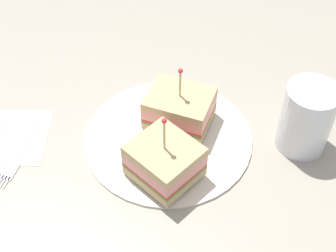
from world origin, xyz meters
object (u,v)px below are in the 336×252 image
drink_glass (306,121)px  napkin (14,136)px  sandwich_half_back (161,161)px  fork (16,159)px  sandwich_half_front (180,108)px  plate (168,137)px

drink_glass → napkin: 42.25cm
drink_glass → napkin: (1.61, -41.97, -4.50)cm
sandwich_half_back → fork: size_ratio=0.87×
sandwich_half_front → sandwich_half_back: 10.43cm
plate → napkin: bearing=-87.3°
plate → fork: (5.37, -21.27, -0.23)cm
plate → drink_glass: size_ratio=2.37×
napkin → sandwich_half_front: bearing=100.2°
sandwich_half_front → fork: sandwich_half_front is taller
sandwich_half_front → napkin: bearing=-79.8°
sandwich_half_front → drink_glass: 18.00cm
fork → plate: bearing=104.2°
sandwich_half_back → fork: (-1.58, -20.82, -3.30)cm
sandwich_half_front → sandwich_half_back: (10.25, -1.94, 0.17)cm
plate → sandwich_half_back: sandwich_half_back is taller
sandwich_half_back → drink_glass: bearing=110.8°
sandwich_half_front → fork: (8.67, -22.75, -3.13)cm
sandwich_half_back → sandwich_half_front: bearing=169.3°
drink_glass → napkin: bearing=-87.8°
sandwich_half_front → sandwich_half_back: size_ratio=0.96×
plate → drink_glass: drink_glass is taller
drink_glass → napkin: size_ratio=0.95×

